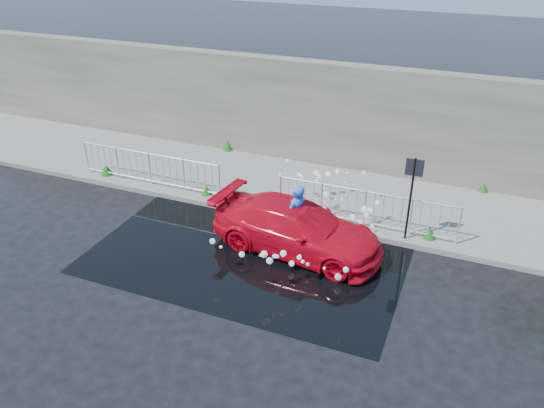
{
  "coord_description": "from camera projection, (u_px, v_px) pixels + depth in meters",
  "views": [
    {
      "loc": [
        5.47,
        -9.49,
        7.76
      ],
      "look_at": [
        0.74,
        2.1,
        1.0
      ],
      "focal_mm": 35.0,
      "sensor_mm": 36.0,
      "label": 1
    }
  ],
  "objects": [
    {
      "name": "railing_right",
      "position": [
        365.0,
        207.0,
        14.62
      ],
      "size": [
        5.05,
        0.05,
        1.1
      ],
      "color": "silver",
      "rests_on": "pavement"
    },
    {
      "name": "sign_post",
      "position": [
        412.0,
        186.0,
        13.54
      ],
      "size": [
        0.45,
        0.06,
        2.5
      ],
      "color": "black",
      "rests_on": "ground"
    },
    {
      "name": "curb",
      "position": [
        260.0,
        214.0,
        15.64
      ],
      "size": [
        30.0,
        0.25,
        0.16
      ],
      "primitive_type": "cube",
      "color": "gray",
      "rests_on": "ground"
    },
    {
      "name": "pavement",
      "position": [
        285.0,
        186.0,
        17.27
      ],
      "size": [
        30.0,
        4.0,
        0.15
      ],
      "primitive_type": "cube",
      "color": "gray",
      "rests_on": "ground"
    },
    {
      "name": "red_car",
      "position": [
        297.0,
        228.0,
        13.78
      ],
      "size": [
        4.73,
        2.34,
        1.32
      ],
      "primitive_type": "imported",
      "rotation": [
        0.0,
        0.0,
        1.46
      ],
      "color": "red",
      "rests_on": "ground"
    },
    {
      "name": "railing_left",
      "position": [
        150.0,
        168.0,
        16.95
      ],
      "size": [
        5.05,
        0.05,
        1.1
      ],
      "color": "silver",
      "rests_on": "pavement"
    },
    {
      "name": "retaining_wall",
      "position": [
        308.0,
        112.0,
        18.2
      ],
      "size": [
        30.0,
        0.6,
        3.5
      ],
      "primitive_type": "cube",
      "color": "#534D46",
      "rests_on": "pavement"
    },
    {
      "name": "water_spray",
      "position": [
        313.0,
        215.0,
        14.44
      ],
      "size": [
        3.67,
        5.49,
        1.09
      ],
      "color": "white",
      "rests_on": "ground"
    },
    {
      "name": "person",
      "position": [
        296.0,
        217.0,
        13.76
      ],
      "size": [
        0.64,
        0.78,
        1.83
      ],
      "primitive_type": "imported",
      "rotation": [
        0.0,
        0.0,
        -1.91
      ],
      "color": "blue",
      "rests_on": "ground"
    },
    {
      "name": "weeds",
      "position": [
        265.0,
        183.0,
        16.91
      ],
      "size": [
        12.17,
        3.93,
        0.37
      ],
      "color": "#134A17",
      "rests_on": "pavement"
    },
    {
      "name": "ground",
      "position": [
        213.0,
        271.0,
        13.23
      ],
      "size": [
        90.0,
        90.0,
        0.0
      ],
      "primitive_type": "plane",
      "color": "black",
      "rests_on": "ground"
    },
    {
      "name": "puddle",
      "position": [
        248.0,
        254.0,
        13.88
      ],
      "size": [
        8.0,
        5.0,
        0.01
      ],
      "primitive_type": "cube",
      "color": "black",
      "rests_on": "ground"
    }
  ]
}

